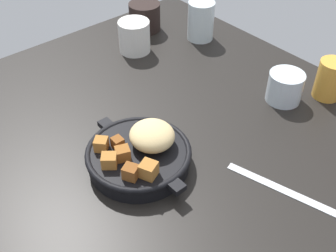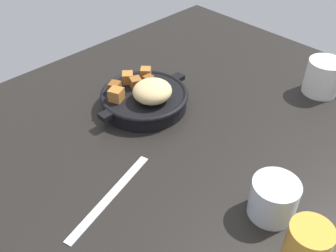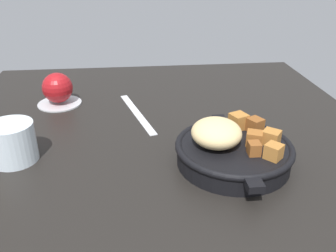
{
  "view_description": "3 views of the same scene",
  "coord_description": "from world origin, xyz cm",
  "px_view_note": "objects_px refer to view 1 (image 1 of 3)",
  "views": [
    {
      "loc": [
        44.02,
        -43.52,
        58.29
      ],
      "look_at": [
        -1.69,
        -4.39,
        6.15
      ],
      "focal_mm": 44.49,
      "sensor_mm": 36.0,
      "label": 1
    },
    {
      "loc": [
        44.44,
        43.87,
        52.67
      ],
      "look_at": [
        1.89,
        0.33,
        3.2
      ],
      "focal_mm": 40.95,
      "sensor_mm": 36.0,
      "label": 2
    },
    {
      "loc": [
        -53.34,
        5.22,
        33.51
      ],
      "look_at": [
        2.48,
        -0.59,
        5.52
      ],
      "focal_mm": 38.19,
      "sensor_mm": 36.0,
      "label": 3
    }
  ],
  "objects_px": {
    "butter_knife": "(285,190)",
    "cast_iron_skillet": "(140,153)",
    "ceramic_mug_white": "(134,36)",
    "coffee_mug_dark": "(145,17)",
    "water_glass_short": "(285,87)",
    "water_glass_tall": "(201,21)",
    "juice_glass_amber": "(330,79)"
  },
  "relations": [
    {
      "from": "water_glass_short",
      "to": "coffee_mug_dark",
      "type": "bearing_deg",
      "value": -176.38
    },
    {
      "from": "water_glass_tall",
      "to": "water_glass_short",
      "type": "height_order",
      "value": "water_glass_tall"
    },
    {
      "from": "coffee_mug_dark",
      "to": "juice_glass_amber",
      "type": "bearing_deg",
      "value": 12.6
    },
    {
      "from": "water_glass_short",
      "to": "coffee_mug_dark",
      "type": "distance_m",
      "value": 0.47
    },
    {
      "from": "water_glass_tall",
      "to": "coffee_mug_dark",
      "type": "height_order",
      "value": "water_glass_tall"
    },
    {
      "from": "butter_knife",
      "to": "water_glass_short",
      "type": "xyz_separation_m",
      "value": [
        -0.17,
        0.22,
        0.03
      ]
    },
    {
      "from": "water_glass_short",
      "to": "ceramic_mug_white",
      "type": "relative_size",
      "value": 0.94
    },
    {
      "from": "water_glass_short",
      "to": "coffee_mug_dark",
      "type": "xyz_separation_m",
      "value": [
        -0.47,
        -0.03,
        0.0
      ]
    },
    {
      "from": "cast_iron_skillet",
      "to": "water_glass_tall",
      "type": "height_order",
      "value": "water_glass_tall"
    },
    {
      "from": "coffee_mug_dark",
      "to": "water_glass_short",
      "type": "bearing_deg",
      "value": 3.62
    },
    {
      "from": "ceramic_mug_white",
      "to": "juice_glass_amber",
      "type": "bearing_deg",
      "value": 25.38
    },
    {
      "from": "ceramic_mug_white",
      "to": "coffee_mug_dark",
      "type": "distance_m",
      "value": 0.12
    },
    {
      "from": "butter_knife",
      "to": "cast_iron_skillet",
      "type": "bearing_deg",
      "value": -160.6
    },
    {
      "from": "water_glass_short",
      "to": "juice_glass_amber",
      "type": "bearing_deg",
      "value": 57.78
    },
    {
      "from": "cast_iron_skillet",
      "to": "coffee_mug_dark",
      "type": "relative_size",
      "value": 2.73
    },
    {
      "from": "butter_knife",
      "to": "coffee_mug_dark",
      "type": "height_order",
      "value": "coffee_mug_dark"
    },
    {
      "from": "juice_glass_amber",
      "to": "coffee_mug_dark",
      "type": "relative_size",
      "value": 1.02
    },
    {
      "from": "butter_knife",
      "to": "ceramic_mug_white",
      "type": "relative_size",
      "value": 2.69
    },
    {
      "from": "water_glass_short",
      "to": "juice_glass_amber",
      "type": "relative_size",
      "value": 0.87
    },
    {
      "from": "juice_glass_amber",
      "to": "coffee_mug_dark",
      "type": "height_order",
      "value": "juice_glass_amber"
    },
    {
      "from": "butter_knife",
      "to": "water_glass_short",
      "type": "height_order",
      "value": "water_glass_short"
    },
    {
      "from": "cast_iron_skillet",
      "to": "butter_knife",
      "type": "distance_m",
      "value": 0.27
    },
    {
      "from": "cast_iron_skillet",
      "to": "water_glass_short",
      "type": "relative_size",
      "value": 3.06
    },
    {
      "from": "cast_iron_skillet",
      "to": "ceramic_mug_white",
      "type": "xyz_separation_m",
      "value": [
        -0.35,
        0.25,
        0.01
      ]
    },
    {
      "from": "cast_iron_skillet",
      "to": "ceramic_mug_white",
      "type": "relative_size",
      "value": 2.89
    },
    {
      "from": "water_glass_tall",
      "to": "coffee_mug_dark",
      "type": "relative_size",
      "value": 1.19
    },
    {
      "from": "water_glass_tall",
      "to": "water_glass_short",
      "type": "distance_m",
      "value": 0.34
    },
    {
      "from": "water_glass_short",
      "to": "cast_iron_skillet",
      "type": "bearing_deg",
      "value": -97.48
    },
    {
      "from": "juice_glass_amber",
      "to": "coffee_mug_dark",
      "type": "bearing_deg",
      "value": -167.4
    },
    {
      "from": "cast_iron_skillet",
      "to": "water_glass_short",
      "type": "bearing_deg",
      "value": 82.52
    },
    {
      "from": "water_glass_tall",
      "to": "juice_glass_amber",
      "type": "distance_m",
      "value": 0.39
    },
    {
      "from": "water_glass_short",
      "to": "ceramic_mug_white",
      "type": "xyz_separation_m",
      "value": [
        -0.4,
        -0.13,
        0.01
      ]
    }
  ]
}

